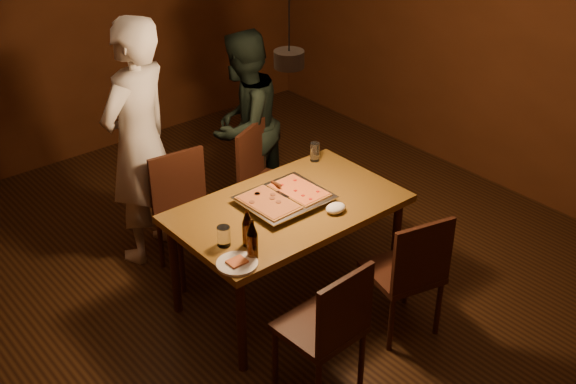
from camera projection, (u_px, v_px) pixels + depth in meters
room_shell at (289, 114)px, 4.37m from camera, size 6.00×6.00×6.00m
dining_table at (288, 215)px, 4.74m from camera, size 1.50×0.90×0.75m
chair_far_left at (186, 203)px, 5.14m from camera, size 0.47×0.47×0.49m
chair_far_right at (264, 172)px, 5.56m from camera, size 0.56×0.56×0.49m
chair_near_left at (330, 320)px, 4.03m from camera, size 0.44×0.44×0.49m
chair_near_right at (411, 265)px, 4.48m from camera, size 0.51×0.51×0.49m
pizza_tray at (285, 200)px, 4.72m from camera, size 0.59×0.50×0.05m
pizza_meat at (268, 203)px, 4.62m from camera, size 0.26×0.40×0.02m
pizza_cheese at (299, 190)px, 4.76m from camera, size 0.26×0.39×0.02m
spatula at (285, 193)px, 4.71m from camera, size 0.13×0.25×0.04m
beer_bottle_a at (252, 239)px, 4.13m from camera, size 0.07×0.07×0.25m
beer_bottle_b at (247, 228)px, 4.24m from camera, size 0.06×0.06×0.24m
water_glass_left at (224, 236)px, 4.27m from camera, size 0.08×0.08×0.13m
water_glass_right at (315, 152)px, 5.22m from camera, size 0.07×0.07×0.14m
plate_slice at (237, 263)px, 4.12m from camera, size 0.24×0.24×0.03m
napkin at (336, 208)px, 4.62m from camera, size 0.14×0.11×0.06m
diner_white at (139, 143)px, 5.12m from camera, size 0.79×0.66×1.84m
diner_dark at (244, 125)px, 5.75m from camera, size 0.91×0.83×1.54m
pendant_lamp at (289, 57)px, 4.19m from camera, size 0.18×0.18×1.10m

